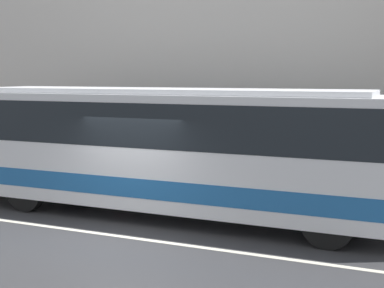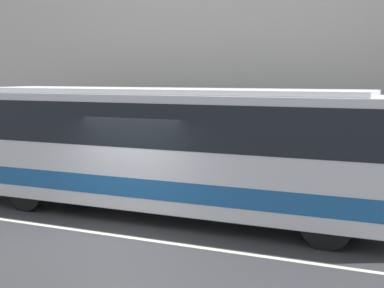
% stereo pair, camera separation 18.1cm
% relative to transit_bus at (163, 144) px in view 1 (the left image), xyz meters
% --- Properties ---
extents(ground_plane, '(60.00, 60.00, 0.00)m').
position_rel_transit_bus_xyz_m(ground_plane, '(-0.20, -2.02, -1.77)').
color(ground_plane, '#38383A').
extents(sidewalk, '(60.00, 2.33, 0.15)m').
position_rel_transit_bus_xyz_m(sidewalk, '(-0.20, 3.14, -1.69)').
color(sidewalk, '#A09E99').
rests_on(sidewalk, ground_plane).
extents(lane_stripe, '(54.00, 0.14, 0.01)m').
position_rel_transit_bus_xyz_m(lane_stripe, '(-0.20, -2.02, -1.76)').
color(lane_stripe, beige).
rests_on(lane_stripe, ground_plane).
extents(transit_bus, '(11.59, 2.48, 3.13)m').
position_rel_transit_bus_xyz_m(transit_bus, '(0.00, 0.00, 0.00)').
color(transit_bus, silver).
rests_on(transit_bus, ground_plane).
extents(pedestrian_waiting, '(0.36, 0.36, 1.63)m').
position_rel_transit_bus_xyz_m(pedestrian_waiting, '(-2.76, 2.67, -0.86)').
color(pedestrian_waiting, maroon).
rests_on(pedestrian_waiting, sidewalk).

